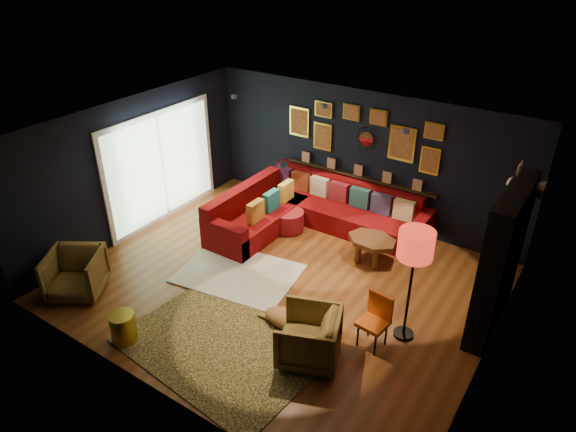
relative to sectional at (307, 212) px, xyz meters
The scene contains 20 objects.
floor 1.94m from the sectional, 71.24° to the right, with size 6.50×6.50×0.00m, color brown.
room_walls 2.29m from the sectional, 71.24° to the right, with size 6.50×6.50×6.50m.
sectional is the anchor object (origin of this frame).
ledge 1.22m from the sectional, 54.82° to the left, with size 3.20×0.12×0.04m, color black.
gallery_wall 1.84m from the sectional, 56.49° to the left, with size 3.15×0.04×1.02m.
sunburst_mirror 1.80m from the sectional, 51.91° to the left, with size 0.47×0.16×0.47m.
fireplace 3.88m from the sectional, 13.77° to the right, with size 0.31×1.60×2.20m.
deer_head 4.15m from the sectional, ahead, with size 0.50×0.28×0.45m.
sliding_door 2.97m from the sectional, 155.08° to the right, with size 0.06×2.80×2.20m.
ceiling_spots 2.53m from the sectional, 58.65° to the right, with size 3.30×2.50×0.06m.
shag_rug 2.04m from the sectional, 93.60° to the right, with size 1.95×1.41×0.03m, color silver.
leopard_rug 3.58m from the sectional, 77.66° to the right, with size 2.72×1.94×0.02m, color tan.
coffee_table 1.62m from the sectional, 14.86° to the right, with size 0.94×0.74×0.45m.
pouf 0.40m from the sectional, 126.52° to the right, with size 0.58×0.58×0.38m, color maroon.
armchair_left 4.29m from the sectional, 116.81° to the right, with size 0.80×0.75×0.83m, color #B18737.
armchair_right 3.55m from the sectional, 57.97° to the right, with size 0.80×0.75×0.82m, color #B18737.
gold_stool 4.19m from the sectional, 96.49° to the right, with size 0.36×0.36×0.45m, color gold.
orange_chair 3.36m from the sectional, 41.90° to the right, with size 0.42×0.42×0.80m.
floor_lamp 3.54m from the sectional, 33.67° to the right, with size 0.48×0.48×1.74m.
dog 2.99m from the sectional, 62.55° to the right, with size 1.21×0.59×0.38m, color #A86D43, non-canonical shape.
Camera 1 is at (3.92, -5.67, 5.11)m, focal length 32.00 mm.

